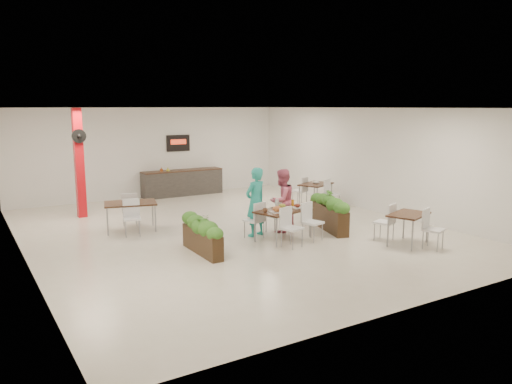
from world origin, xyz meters
TOP-DOWN VIEW (x-y plane):
  - ground at (0.00, 0.00)m, footprint 12.00×12.00m
  - room_shell at (0.00, 0.00)m, footprint 10.10×12.10m
  - red_column at (-3.00, 3.79)m, footprint 0.40×0.41m
  - service_counter at (1.00, 5.65)m, footprint 3.00×0.64m
  - main_table at (0.66, -1.41)m, footprint 1.61×1.89m
  - diner_man at (0.26, -0.75)m, footprint 0.72×0.57m
  - diner_woman at (1.06, -0.75)m, footprint 0.94×0.82m
  - planter_left at (-1.55, -1.45)m, footprint 0.42×1.72m
  - planter_right at (2.28, -1.18)m, footprint 0.85×1.95m
  - side_table_a at (-2.26, 1.44)m, footprint 1.50×1.67m
  - side_table_b at (3.94, 1.49)m, footprint 1.36×1.65m
  - side_table_c at (2.93, -3.32)m, footprint 1.23×1.67m

SIDE VIEW (x-z plane):
  - ground at x=0.00m, z-range 0.00..0.00m
  - planter_left at x=-1.55m, z-range 0.04..0.93m
  - service_counter at x=1.00m, z-range -0.61..1.59m
  - planter_right at x=2.28m, z-range -0.02..1.03m
  - side_table_c at x=2.93m, z-range 0.15..1.07m
  - side_table_b at x=3.94m, z-range 0.16..1.09m
  - main_table at x=0.66m, z-range 0.17..1.10m
  - side_table_a at x=-2.26m, z-range 0.18..1.10m
  - diner_woman at x=1.06m, z-range 0.00..1.65m
  - diner_man at x=0.26m, z-range 0.00..1.74m
  - red_column at x=-3.00m, z-range 0.04..3.24m
  - room_shell at x=0.00m, z-range 0.40..3.62m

